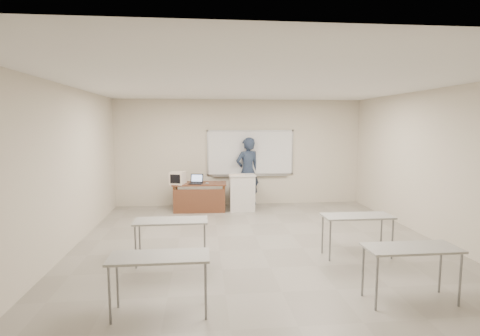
{
  "coord_description": "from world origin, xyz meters",
  "views": [
    {
      "loc": [
        -1.07,
        -6.62,
        2.3
      ],
      "look_at": [
        -0.18,
        2.2,
        1.27
      ],
      "focal_mm": 28.0,
      "sensor_mm": 36.0,
      "label": 1
    }
  ],
  "objects": [
    {
      "name": "presenter",
      "position": [
        0.2,
        3.87,
        0.97
      ],
      "size": [
        0.82,
        0.67,
        1.94
      ],
      "primitive_type": "imported",
      "rotation": [
        0.0,
        0.0,
        3.47
      ],
      "color": "black",
      "rests_on": "floor"
    },
    {
      "name": "floor",
      "position": [
        0.0,
        0.0,
        -0.01
      ],
      "size": [
        7.0,
        8.0,
        0.01
      ],
      "primitive_type": "cube",
      "color": "gray",
      "rests_on": "ground"
    },
    {
      "name": "keyboard",
      "position": [
        -0.17,
        3.08,
        0.98
      ],
      "size": [
        0.44,
        0.18,
        0.02
      ],
      "primitive_type": "cube",
      "rotation": [
        0.0,
        0.0,
        0.08
      ],
      "color": "beige",
      "rests_on": "podium"
    },
    {
      "name": "instructor_desk",
      "position": [
        -1.16,
        3.19,
        0.54
      ],
      "size": [
        1.41,
        0.71,
        0.75
      ],
      "rotation": [
        0.0,
        0.0,
        -0.04
      ],
      "color": "brown",
      "rests_on": "floor"
    },
    {
      "name": "whiteboard",
      "position": [
        0.3,
        3.97,
        1.48
      ],
      "size": [
        2.48,
        0.1,
        1.31
      ],
      "color": "white",
      "rests_on": "floor"
    },
    {
      "name": "podium",
      "position": [
        -0.02,
        3.2,
        0.49
      ],
      "size": [
        0.69,
        0.51,
        0.97
      ],
      "rotation": [
        0.0,
        0.0,
        -0.01
      ],
      "color": "#BBB7B2",
      "rests_on": "floor"
    },
    {
      "name": "mouse",
      "position": [
        -0.96,
        3.1,
        0.77
      ],
      "size": [
        0.1,
        0.07,
        0.04
      ],
      "primitive_type": "ellipsoid",
      "rotation": [
        0.0,
        0.0,
        -0.01
      ],
      "color": "gray",
      "rests_on": "instructor_desk"
    },
    {
      "name": "crt_monitor",
      "position": [
        -1.71,
        3.18,
        0.91
      ],
      "size": [
        0.35,
        0.4,
        0.34
      ],
      "rotation": [
        0.0,
        0.0,
        -0.31
      ],
      "color": "beige",
      "rests_on": "instructor_desk"
    },
    {
      "name": "laptop",
      "position": [
        -1.26,
        3.18,
        0.81
      ],
      "size": [
        0.33,
        0.31,
        0.25
      ],
      "rotation": [
        0.0,
        0.0,
        -0.23
      ],
      "color": "black",
      "rests_on": "instructor_desk"
    },
    {
      "name": "student_desks",
      "position": [
        -0.0,
        -1.35,
        0.67
      ],
      "size": [
        4.4,
        2.2,
        0.73
      ],
      "color": "#A7A8A2",
      "rests_on": "floor"
    }
  ]
}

